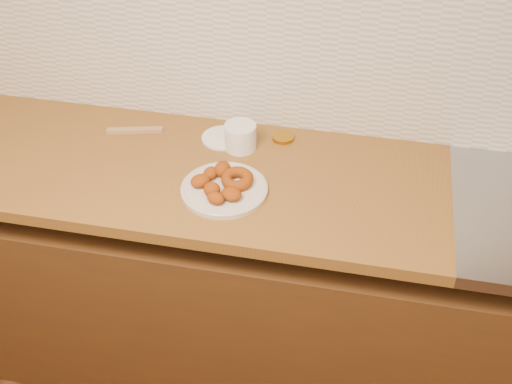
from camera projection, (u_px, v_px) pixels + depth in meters
The scene contains 10 objects.
base_cabinet at pixel (279, 294), 2.26m from camera, with size 3.60×0.60×0.77m, color #4F2E11.
butcher_block at pixel (84, 159), 2.06m from camera, with size 2.30×0.62×0.04m, color brown.
backsplash at pixel (302, 45), 1.98m from camera, with size 3.60×0.02×0.60m, color beige.
donut_plate at pixel (224, 189), 1.89m from camera, with size 0.26×0.26×0.01m, color beige.
ring_donut at pixel (237, 179), 1.89m from camera, with size 0.10×0.10×0.03m, color #914B0F.
fried_dough_chunks at pixel (216, 183), 1.87m from camera, with size 0.18×0.19×0.04m.
plastic_tub at pixel (240, 137), 2.04m from camera, with size 0.10×0.10×0.09m, color white.
tub_lid at pixel (223, 138), 2.11m from camera, with size 0.14×0.14×0.01m, color white.
brass_jar_lid at pixel (283, 137), 2.11m from camera, with size 0.07×0.07×0.01m, color #A16F18.
wooden_utensil at pixel (135, 130), 2.14m from camera, with size 0.19×0.02×0.01m, color #A37E52.
Camera 1 is at (0.23, 0.18, 2.09)m, focal length 45.00 mm.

